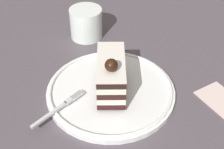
{
  "coord_description": "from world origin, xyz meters",
  "views": [
    {
      "loc": [
        -0.29,
        0.35,
        0.43
      ],
      "look_at": [
        -0.02,
        -0.0,
        0.05
      ],
      "focal_mm": 50.38,
      "sensor_mm": 36.0,
      "label": 1
    }
  ],
  "objects_px": {
    "fork": "(60,107)",
    "drink_glass_near": "(86,24)",
    "cake_slice": "(111,74)",
    "dessert_plate": "(112,89)"
  },
  "relations": [
    {
      "from": "cake_slice",
      "to": "fork",
      "type": "xyz_separation_m",
      "value": [
        0.04,
        0.1,
        -0.03
      ]
    },
    {
      "from": "cake_slice",
      "to": "drink_glass_near",
      "type": "xyz_separation_m",
      "value": [
        0.17,
        -0.13,
        -0.02
      ]
    },
    {
      "from": "cake_slice",
      "to": "fork",
      "type": "relative_size",
      "value": 1.06
    },
    {
      "from": "drink_glass_near",
      "to": "dessert_plate",
      "type": "bearing_deg",
      "value": 144.39
    },
    {
      "from": "cake_slice",
      "to": "drink_glass_near",
      "type": "distance_m",
      "value": 0.22
    },
    {
      "from": "cake_slice",
      "to": "drink_glass_near",
      "type": "relative_size",
      "value": 1.63
    },
    {
      "from": "dessert_plate",
      "to": "drink_glass_near",
      "type": "bearing_deg",
      "value": -35.61
    },
    {
      "from": "fork",
      "to": "drink_glass_near",
      "type": "bearing_deg",
      "value": -59.56
    },
    {
      "from": "fork",
      "to": "cake_slice",
      "type": "bearing_deg",
      "value": -112.08
    },
    {
      "from": "dessert_plate",
      "to": "cake_slice",
      "type": "distance_m",
      "value": 0.04
    }
  ]
}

